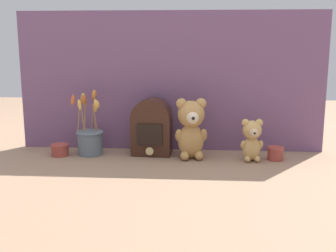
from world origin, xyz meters
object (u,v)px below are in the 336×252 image
object	(u,v)px
flower_vase	(90,138)
teddy_bear_medium	(252,139)
teddy_bear_large	(191,127)
decorative_tin_tall	(275,153)
vintage_radio	(152,127)
decorative_tin_short	(60,150)

from	to	relation	value
flower_vase	teddy_bear_medium	bearing A→B (deg)	-4.00
teddy_bear_large	teddy_bear_medium	xyz separation A→B (m)	(0.27, -0.02, -0.04)
teddy_bear_medium	decorative_tin_tall	xyz separation A→B (m)	(0.11, 0.02, -0.07)
vintage_radio	decorative_tin_tall	distance (m)	0.58
vintage_radio	decorative_tin_tall	xyz separation A→B (m)	(0.56, -0.06, -0.10)
teddy_bear_large	decorative_tin_tall	size ratio (longest dim) A/B	3.71
flower_vase	teddy_bear_large	bearing A→B (deg)	-3.46
flower_vase	vintage_radio	xyz separation A→B (m)	(0.29, 0.03, 0.05)
decorative_tin_tall	decorative_tin_short	world-z (taller)	decorative_tin_tall
teddy_bear_large	decorative_tin_short	world-z (taller)	teddy_bear_large
decorative_tin_short	decorative_tin_tall	bearing A→B (deg)	-0.06
teddy_bear_large	teddy_bear_medium	world-z (taller)	teddy_bear_large
teddy_bear_medium	vintage_radio	size ratio (longest dim) A/B	0.71
vintage_radio	decorative_tin_short	world-z (taller)	vintage_radio
teddy_bear_large	vintage_radio	bearing A→B (deg)	163.73
vintage_radio	flower_vase	bearing A→B (deg)	-175.03
decorative_tin_short	vintage_radio	bearing A→B (deg)	7.37
flower_vase	vintage_radio	distance (m)	0.30
teddy_bear_large	decorative_tin_tall	bearing A→B (deg)	-0.34
teddy_bear_medium	teddy_bear_large	bearing A→B (deg)	175.04
decorative_tin_tall	teddy_bear_large	bearing A→B (deg)	179.66
teddy_bear_medium	decorative_tin_short	distance (m)	0.88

